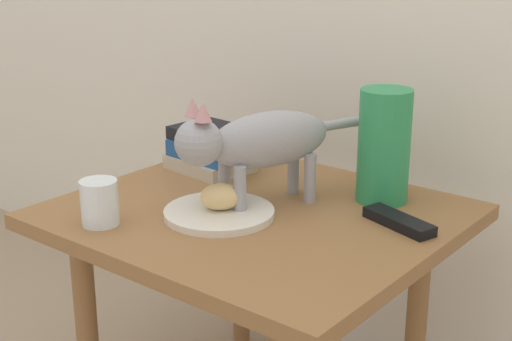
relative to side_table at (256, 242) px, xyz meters
name	(u,v)px	position (x,y,z in m)	size (l,w,h in m)	color
side_table	(256,242)	(0.00, 0.00, 0.00)	(0.73, 0.64, 0.51)	olive
plate	(219,213)	(-0.03, -0.07, 0.08)	(0.21, 0.21, 0.01)	silver
bread_roll	(221,197)	(-0.03, -0.07, 0.11)	(0.08, 0.06, 0.05)	#E0BC7A
cat	(257,142)	(-0.01, 0.01, 0.20)	(0.22, 0.45, 0.23)	#99999E
book_stack	(212,149)	(-0.23, 0.13, 0.12)	(0.20, 0.16, 0.10)	#BCB299
green_vase	(384,146)	(0.16, 0.20, 0.18)	(0.10, 0.10, 0.23)	#288C51
candle_jar	(100,205)	(-0.18, -0.24, 0.11)	(0.07, 0.07, 0.08)	silver
tv_remote	(399,221)	(0.26, 0.10, 0.08)	(0.15, 0.04, 0.02)	black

